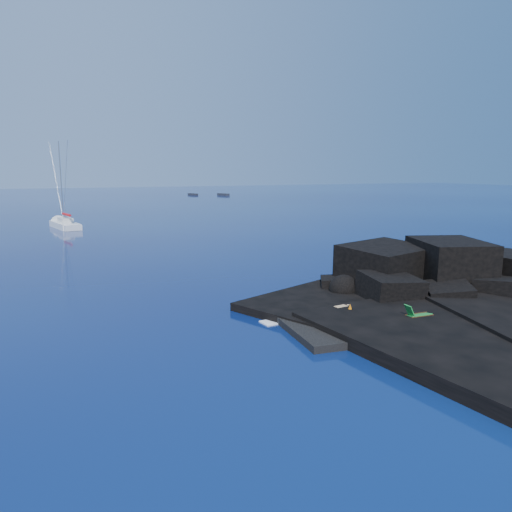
% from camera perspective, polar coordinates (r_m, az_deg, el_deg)
% --- Properties ---
extents(ground, '(400.00, 400.00, 0.00)m').
position_cam_1_polar(ground, '(23.55, 4.16, -9.53)').
color(ground, '#04083A').
rests_on(ground, ground).
extents(headland, '(24.00, 24.00, 3.60)m').
position_cam_1_polar(headland, '(33.52, 21.65, -4.30)').
color(headland, black).
rests_on(headland, ground).
extents(beach, '(9.08, 6.86, 0.70)m').
position_cam_1_polar(beach, '(26.26, 12.40, -7.67)').
color(beach, black).
rests_on(beach, ground).
extents(surf_foam, '(10.00, 8.00, 0.06)m').
position_cam_1_polar(surf_foam, '(30.09, 8.09, -5.26)').
color(surf_foam, white).
rests_on(surf_foam, ground).
extents(sailboat, '(4.39, 11.17, 11.46)m').
position_cam_1_polar(sailboat, '(71.66, -21.00, 3.00)').
color(sailboat, white).
rests_on(sailboat, ground).
extents(deck_chair, '(1.42, 0.66, 0.96)m').
position_cam_1_polar(deck_chair, '(26.30, 18.19, -6.03)').
color(deck_chair, '#1C8130').
rests_on(deck_chair, beach).
extents(towel, '(1.93, 1.11, 0.05)m').
position_cam_1_polar(towel, '(27.09, 9.67, -6.20)').
color(towel, white).
rests_on(towel, beach).
extents(sunbather, '(1.79, 0.73, 0.27)m').
position_cam_1_polar(sunbather, '(27.05, 9.68, -5.87)').
color(sunbather, tan).
rests_on(sunbather, towel).
extents(marker_cone, '(0.43, 0.43, 0.56)m').
position_cam_1_polar(marker_cone, '(26.57, 10.70, -5.98)').
color(marker_cone, orange).
rests_on(marker_cone, beach).
extents(distant_boat_a, '(2.24, 4.17, 0.53)m').
position_cam_1_polar(distant_boat_a, '(152.14, -7.22, 6.91)').
color(distant_boat_a, '#242429').
rests_on(distant_boat_a, ground).
extents(distant_boat_b, '(2.40, 4.86, 0.62)m').
position_cam_1_polar(distant_boat_b, '(149.31, -3.75, 6.92)').
color(distant_boat_b, '#26272B').
rests_on(distant_boat_b, ground).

